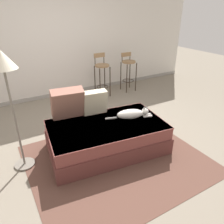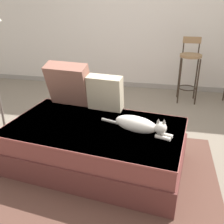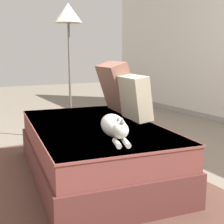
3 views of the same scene
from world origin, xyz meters
The scene contains 7 objects.
ground_plane centered at (0.00, 0.00, 0.00)m, with size 16.00×16.00×0.00m, color slate.
area_rug centered at (0.00, -0.70, 0.00)m, with size 2.44×2.11×0.01m, color brown.
couch centered at (0.00, -0.40, 0.23)m, with size 1.85×1.22×0.45m.
throw_pillow_corner centered at (-0.42, 0.06, 0.71)m, with size 0.51×0.37×0.51m.
throw_pillow_middle centered at (0.01, 0.01, 0.65)m, with size 0.40×0.24×0.40m.
cat centered at (0.43, -0.44, 0.53)m, with size 0.71×0.31×0.19m.
floor_lamp centered at (-1.20, -0.15, 1.36)m, with size 0.32×0.32×1.61m.
Camera 3 is at (2.33, -1.48, 1.04)m, focal length 50.00 mm.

